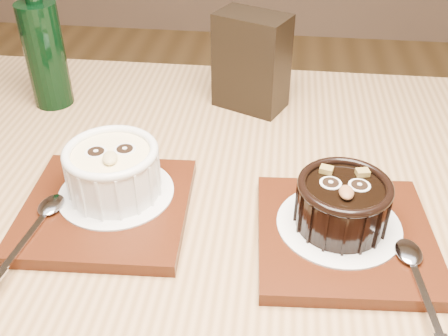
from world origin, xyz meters
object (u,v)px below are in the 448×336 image
object	(u,v)px
condiment_stand	(251,62)
table	(219,277)
ramekin_white	(113,169)
tray_right	(345,236)
tray_left	(106,209)
ramekin_dark	(343,202)
green_bottle	(45,51)

from	to	relation	value
condiment_stand	table	bearing A→B (deg)	-92.90
ramekin_white	tray_right	distance (m)	0.26
ramekin_white	tray_left	bearing A→B (deg)	-125.49
ramekin_dark	condiment_stand	size ratio (longest dim) A/B	0.68
tray_left	green_bottle	xyz separation A→B (m)	(-0.16, 0.24, 0.08)
table	green_bottle	xyz separation A→B (m)	(-0.28, 0.24, 0.17)
ramekin_white	condiment_stand	xyz separation A→B (m)	(0.13, 0.25, 0.02)
ramekin_dark	green_bottle	size ratio (longest dim) A/B	0.45
ramekin_white	tray_right	size ratio (longest dim) A/B	0.58
tray_left	ramekin_white	bearing A→B (deg)	71.20
table	green_bottle	distance (m)	0.41
tray_left	condiment_stand	distance (m)	0.31
tray_left	condiment_stand	world-z (taller)	condiment_stand
tray_right	ramekin_dark	distance (m)	0.04
tray_left	ramekin_white	world-z (taller)	ramekin_white
ramekin_white	green_bottle	bearing A→B (deg)	109.50
ramekin_white	condiment_stand	bearing A→B (deg)	45.63
tray_left	tray_right	size ratio (longest dim) A/B	1.00
tray_right	condiment_stand	size ratio (longest dim) A/B	1.29
table	ramekin_dark	bearing A→B (deg)	-3.65
table	ramekin_dark	distance (m)	0.19
tray_left	tray_right	bearing A→B (deg)	-2.96
condiment_stand	green_bottle	xyz separation A→B (m)	(-0.30, -0.03, 0.01)
green_bottle	table	bearing A→B (deg)	-40.43
tray_right	green_bottle	xyz separation A→B (m)	(-0.42, 0.26, 0.08)
table	ramekin_white	world-z (taller)	ramekin_white
tray_left	tray_right	xyz separation A→B (m)	(0.26, -0.01, 0.00)
tray_right	ramekin_dark	xyz separation A→B (m)	(-0.01, 0.01, 0.04)
green_bottle	ramekin_white	bearing A→B (deg)	-53.81
table	tray_left	distance (m)	0.16
condiment_stand	tray_left	bearing A→B (deg)	-117.08
ramekin_dark	green_bottle	bearing A→B (deg)	149.61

